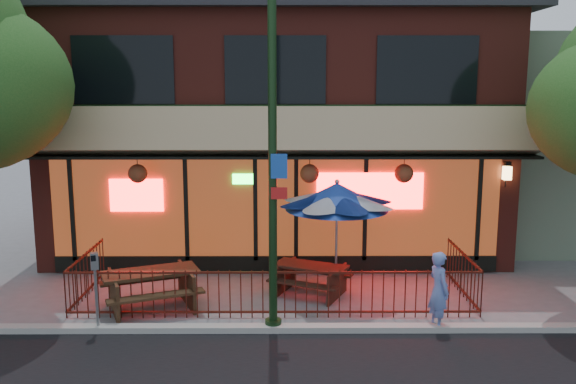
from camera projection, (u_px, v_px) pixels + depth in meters
name	position (u px, v px, depth m)	size (l,w,h in m)	color
ground	(274.00, 321.00, 12.16)	(80.00, 80.00, 0.00)	gray
curb	(273.00, 328.00, 11.65)	(80.00, 0.25, 0.12)	#999993
restaurant_building	(277.00, 102.00, 18.44)	(12.96, 9.49, 8.05)	maroon
neighbor_building	(562.00, 138.00, 19.26)	(6.00, 7.00, 6.00)	slate
patio_fence	(274.00, 283.00, 12.54)	(8.44, 2.62, 1.00)	#44160E
street_light	(273.00, 168.00, 11.21)	(0.43, 0.32, 7.00)	black
picnic_table_left	(151.00, 284.00, 12.74)	(2.37, 2.12, 0.83)	#3D2716
picnic_table_right	(311.00, 275.00, 13.63)	(1.99, 1.80, 0.69)	#371C13
patio_umbrella	(337.00, 196.00, 13.45)	(2.28, 2.28, 2.61)	gray
pedestrian	(439.00, 290.00, 11.69)	(0.56, 0.37, 1.53)	#617BC3
parking_meter_near	(95.00, 279.00, 11.48)	(0.17, 0.16, 1.56)	gray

